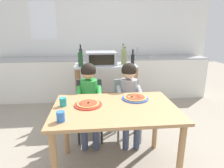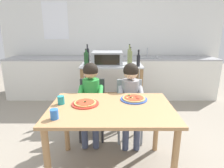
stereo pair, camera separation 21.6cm
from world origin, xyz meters
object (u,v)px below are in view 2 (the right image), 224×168
kitchen_island_cart (112,82)px  pizza_plate_blue_rimmed (135,99)px  toaster_oven (108,58)px  dining_chair_left (93,104)px  bottle_dark_olive_oil (88,56)px  pizza_plate_red_rimmed (86,103)px  bottle_squat_spirits (130,56)px  bottle_slim_sauce (87,59)px  child_in_green_shirt (92,93)px  child_in_grey_shirt (131,94)px  dining_chair_right (130,105)px  dining_table (112,117)px  drinking_cup_teal (62,100)px  bottle_tall_green_wine (139,60)px  bottle_brown_beer (131,59)px  drinking_cup_blue (55,114)px

kitchen_island_cart → pizza_plate_blue_rimmed: bearing=-78.6°
toaster_oven → dining_chair_left: toaster_oven is taller
kitchen_island_cart → toaster_oven: size_ratio=2.06×
bottle_dark_olive_oil → pizza_plate_red_rimmed: bottle_dark_olive_oil is taller
kitchen_island_cart → bottle_squat_spirits: size_ratio=3.03×
bottle_slim_sauce → pizza_plate_blue_rimmed: bearing=-58.9°
kitchen_island_cart → child_in_green_shirt: child_in_green_shirt is taller
dining_chair_left → toaster_oven: bearing=74.1°
bottle_squat_spirits → bottle_slim_sauce: bottle_squat_spirits is taller
dining_chair_left → child_in_grey_shirt: 0.58m
pizza_plate_red_rimmed → dining_chair_left: bearing=90.0°
dining_chair_right → child_in_grey_shirt: size_ratio=0.77×
dining_chair_right → pizza_plate_red_rimmed: bearing=-130.7°
bottle_squat_spirits → dining_chair_right: size_ratio=0.41×
dining_table → child_in_green_shirt: bearing=114.4°
pizza_plate_blue_rimmed → bottle_slim_sauce: bearing=121.1°
drinking_cup_teal → kitchen_island_cart: bearing=68.7°
toaster_oven → bottle_tall_green_wine: (0.49, -0.18, -0.00)m
child_in_green_shirt → dining_table: bearing=-65.6°
bottle_tall_green_wine → dining_table: bearing=-109.0°
bottle_tall_green_wine → bottle_dark_olive_oil: 0.87m
bottle_brown_beer → bottle_slim_sauce: 0.70m
bottle_brown_beer → bottle_slim_sauce: size_ratio=1.13×
dining_chair_right → child_in_grey_shirt: bearing=-90.0°
child_in_grey_shirt → toaster_oven: bearing=110.4°
drinking_cup_teal → dining_table: bearing=-8.4°
bottle_slim_sauce → bottle_dark_olive_oil: 0.22m
bottle_dark_olive_oil → dining_chair_right: 1.20m
child_in_grey_shirt → bottle_tall_green_wine: bearing=75.5°
bottle_tall_green_wine → pizza_plate_red_rimmed: bottle_tall_green_wine is taller
drinking_cup_blue → bottle_slim_sauce: bearing=86.7°
bottle_slim_sauce → drinking_cup_teal: size_ratio=3.12×
kitchen_island_cart → pizza_plate_blue_rimmed: (0.24, -1.21, 0.15)m
bottle_squat_spirits → drinking_cup_teal: 1.57m
bottle_dark_olive_oil → dining_chair_right: size_ratio=0.40×
bottle_dark_olive_oil → pizza_plate_blue_rimmed: bottle_dark_olive_oil is taller
pizza_plate_red_rimmed → bottle_squat_spirits: bearing=67.0°
toaster_oven → dining_chair_right: bearing=-66.6°
toaster_oven → bottle_dark_olive_oil: bearing=165.0°
child_in_green_shirt → drinking_cup_teal: bearing=-115.8°
kitchen_island_cart → dining_chair_left: bearing=-111.1°
dining_chair_left → pizza_plate_red_rimmed: bearing=-90.0°
bottle_dark_olive_oil → child_in_grey_shirt: size_ratio=0.31×
dining_chair_left → drinking_cup_teal: (-0.25, -0.63, 0.31)m
dining_chair_right → pizza_plate_blue_rimmed: 0.54m
bottle_squat_spirits → bottle_dark_olive_oil: bearing=171.8°
bottle_dark_olive_oil → child_in_grey_shirt: bearing=-55.2°
bottle_tall_green_wine → child_in_grey_shirt: size_ratio=0.25×
bottle_squat_spirits → child_in_green_shirt: size_ratio=0.32×
bottle_squat_spirits → dining_chair_left: 1.05m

